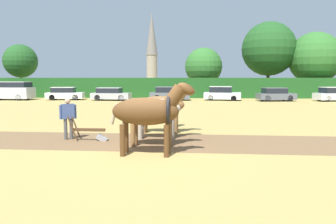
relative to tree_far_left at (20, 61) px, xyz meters
name	(u,v)px	position (x,y,z in m)	size (l,w,h in m)	color
ground_plane	(149,153)	(22.29, -35.13, -4.89)	(240.00, 240.00, 0.00)	#A88E4C
plowed_furrow_strip	(47,140)	(17.83, -33.08, -4.89)	(29.73, 3.69, 0.01)	brown
hedgerow	(175,88)	(22.29, -4.60, -3.62)	(73.58, 1.45, 2.54)	#1E511E
tree_far_left	(20,61)	(0.00, 0.00, 0.00)	(4.75, 4.75, 7.29)	#4C3823
tree_left	(204,67)	(26.09, -0.14, -0.80)	(5.17, 5.17, 6.68)	#4C3823
tree_center_left	(269,49)	(34.98, -0.01, 1.57)	(7.35, 7.35, 10.14)	#423323
tree_center	(315,58)	(40.82, -1.06, 0.25)	(6.89, 6.89, 8.60)	brown
church_spire	(152,49)	(16.38, 24.82, 3.66)	(2.52, 2.52, 16.35)	gray
draft_horse_lead_left	(149,112)	(22.32, -35.46, -3.44)	(2.88, 1.04, 2.48)	#513319
draft_horse_lead_right	(155,112)	(22.38, -33.98, -3.59)	(2.77, 1.07, 2.37)	brown
draft_horse_trail_left	(159,108)	(22.44, -32.51, -3.60)	(2.76, 0.93, 2.37)	#B2A38E
draft_horse_trail_right	(163,105)	(22.48, -31.03, -3.59)	(2.89, 0.93, 2.29)	brown
plow	(92,133)	(19.72, -33.15, -4.57)	(1.61, 0.47, 1.13)	#4C331E
farmer_at_plow	(68,115)	(18.68, -32.91, -3.88)	(0.62, 0.41, 1.73)	#4C4C4C
farmer_beside_team	(175,108)	(23.00, -29.41, -3.89)	(0.46, 0.54, 1.71)	#38332D
parked_van	(9,91)	(3.33, -9.44, -3.81)	(5.49, 2.41, 2.10)	#BCBCC1
parked_car_left	(65,94)	(9.69, -9.09, -4.18)	(4.33, 2.06, 1.47)	silver
parked_car_center_left	(111,94)	(15.19, -9.73, -4.19)	(4.49, 2.14, 1.45)	#A8A8B2
parked_car_center	(169,94)	(21.76, -9.05, -4.15)	(4.52, 1.90, 1.54)	#565B66
parked_car_center_right	(222,94)	(27.69, -9.00, -4.14)	(4.31, 2.45, 1.58)	silver
parked_car_right	(275,95)	(33.39, -9.88, -4.18)	(4.20, 2.27, 1.47)	#565B66
parked_car_far_right	(335,94)	(39.85, -9.64, -4.15)	(4.73, 2.59, 1.55)	silver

